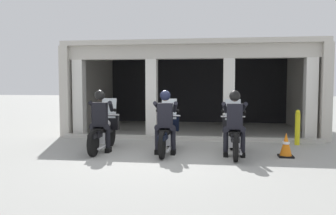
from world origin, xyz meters
name	(u,v)px	position (x,y,z in m)	size (l,w,h in m)	color
ground_plane	(178,136)	(0.00, 3.00, 0.00)	(80.00, 80.00, 0.00)	#999993
station_building	(194,78)	(0.41, 5.29, 1.99)	(8.52, 5.30, 3.14)	black
kerb_strip	(188,138)	(0.41, 2.14, 0.06)	(8.02, 0.24, 0.12)	#B7B5AD
motorcycle_left	(104,131)	(-1.67, 0.29, 0.50)	(0.62, 2.04, 1.35)	black
police_officer_left	(100,116)	(-1.67, 0.00, 0.94)	(0.63, 0.61, 1.58)	black
motorcycle_center	(167,133)	(0.00, 0.26, 0.50)	(0.62, 2.04, 1.35)	black
police_officer_center	(165,116)	(0.00, -0.03, 0.94)	(0.63, 0.61, 1.58)	black
motorcycle_right	(234,134)	(1.67, 0.20, 0.50)	(0.62, 2.04, 1.35)	black
police_officer_right	(234,118)	(1.67, -0.09, 0.94)	(0.63, 0.61, 1.58)	black
traffic_cone_flank	(286,145)	(2.89, 0.03, 0.29)	(0.34, 0.34, 0.59)	black
bollard_kerbside	(297,127)	(3.56, 1.75, 0.50)	(0.14, 0.14, 1.01)	yellow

